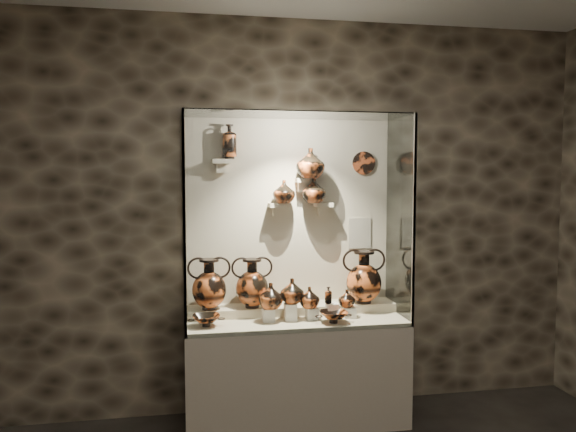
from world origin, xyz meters
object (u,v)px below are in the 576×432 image
object	(u,v)px
lekythos_tall	(229,140)
ovoid_vase_b	(310,163)
jug_c	(309,297)
amphora_right	(364,277)
jug_e	(347,298)
kylix_right	(333,316)
jug_b	(292,291)
amphora_left	(209,284)
ovoid_vase_a	(284,192)
amphora_mid	(252,283)
jug_a	(271,296)
lekythos_small	(328,294)
ovoid_vase_c	(314,191)
kylix_left	(206,319)

from	to	relation	value
lekythos_tall	ovoid_vase_b	xyz separation A→B (m)	(0.64, -0.05, -0.18)
jug_c	amphora_right	bearing A→B (deg)	7.07
jug_e	kylix_right	distance (m)	0.22
amphora_right	jug_b	size ratio (longest dim) A/B	2.25
amphora_left	ovoid_vase_a	world-z (taller)	ovoid_vase_a
amphora_mid	amphora_right	size ratio (longest dim) A/B	0.90
jug_b	amphora_mid	bearing A→B (deg)	127.73
jug_a	amphora_mid	bearing A→B (deg)	121.16
kylix_right	jug_c	bearing A→B (deg)	145.39
amphora_right	jug_a	bearing A→B (deg)	-154.91
jug_a	jug_e	size ratio (longest dim) A/B	1.41
ovoid_vase_b	amphora_left	bearing A→B (deg)	178.06
jug_b	ovoid_vase_a	size ratio (longest dim) A/B	1.03
amphora_left	ovoid_vase_a	distance (m)	0.93
amphora_mid	lekythos_small	world-z (taller)	amphora_mid
ovoid_vase_c	kylix_right	bearing A→B (deg)	-98.95
kylix_left	lekythos_tall	world-z (taller)	lekythos_tall
jug_c	amphora_mid	bearing A→B (deg)	144.20
amphora_left	kylix_left	xyz separation A→B (m)	(-0.03, -0.24, -0.22)
jug_a	jug_e	xyz separation A→B (m)	(0.61, 0.02, -0.05)
lekythos_small	ovoid_vase_c	world-z (taller)	ovoid_vase_c
jug_c	kylix_right	bearing A→B (deg)	-49.96
amphora_left	jug_c	world-z (taller)	amphora_left
jug_c	amphora_left	bearing A→B (deg)	154.47
lekythos_tall	jug_e	bearing A→B (deg)	-38.19
amphora_mid	kylix_right	world-z (taller)	amphora_mid
amphora_right	ovoid_vase_c	bearing A→B (deg)	-178.15
amphora_right	lekythos_small	bearing A→B (deg)	-139.47
amphora_mid	ovoid_vase_c	distance (m)	0.89
jug_b	jug_c	distance (m)	0.14
amphora_left	amphora_mid	xyz separation A→B (m)	(0.34, 0.00, -0.00)
kylix_right	ovoid_vase_b	world-z (taller)	ovoid_vase_b
amphora_left	ovoid_vase_c	distance (m)	1.11
lekythos_small	ovoid_vase_a	xyz separation A→B (m)	(-0.30, 0.27, 0.79)
ovoid_vase_b	ovoid_vase_c	world-z (taller)	ovoid_vase_b
lekythos_tall	lekythos_small	bearing A→B (deg)	-43.57
amphora_left	amphora_right	bearing A→B (deg)	-12.20
amphora_left	jug_a	bearing A→B (deg)	-34.10
ovoid_vase_a	ovoid_vase_b	distance (m)	0.31
jug_b	lekythos_small	world-z (taller)	jug_b
kylix_left	ovoid_vase_b	xyz separation A→B (m)	(0.85, 0.28, 1.15)
amphora_mid	lekythos_small	bearing A→B (deg)	-39.25
jug_a	kylix_right	xyz separation A→B (m)	(0.46, -0.12, -0.14)
amphora_mid	amphora_right	bearing A→B (deg)	-20.93
amphora_right	jug_b	world-z (taller)	amphora_right
jug_c	jug_a	bearing A→B (deg)	169.11
amphora_left	amphora_mid	world-z (taller)	amphora_left
amphora_mid	jug_a	xyz separation A→B (m)	(0.12, -0.19, -0.07)
amphora_right	jug_b	distance (m)	0.65
amphora_mid	amphora_right	world-z (taller)	amphora_right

